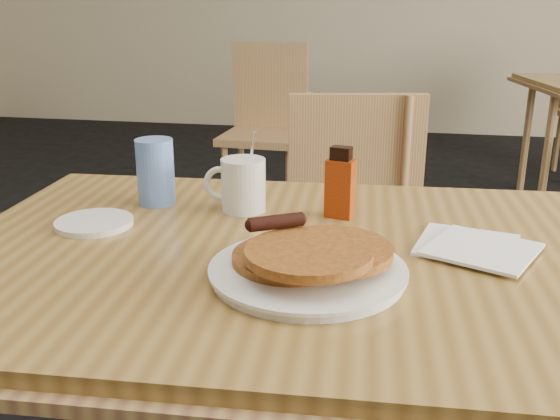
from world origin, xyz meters
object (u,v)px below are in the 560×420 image
(chair_wall_extra, at_px, (267,115))
(chair_main_far, at_px, (352,222))
(pancake_plate, at_px, (309,263))
(blue_tumbler, at_px, (155,172))
(coffee_mug, at_px, (242,184))
(syrup_bottle, at_px, (340,185))
(main_table, at_px, (305,270))

(chair_wall_extra, bearing_deg, chair_main_far, -66.49)
(pancake_plate, distance_m, blue_tumbler, 0.50)
(chair_main_far, distance_m, blue_tumbler, 0.72)
(chair_main_far, bearing_deg, coffee_mug, -120.93)
(syrup_bottle, bearing_deg, blue_tumbler, -169.27)
(syrup_bottle, height_order, blue_tumbler, syrup_bottle)
(coffee_mug, distance_m, blue_tumbler, 0.20)
(pancake_plate, height_order, blue_tumbler, blue_tumbler)
(pancake_plate, bearing_deg, chair_wall_extra, 103.63)
(blue_tumbler, bearing_deg, chair_main_far, 54.03)
(main_table, bearing_deg, chair_wall_extra, 103.76)
(chair_main_far, height_order, coffee_mug, coffee_mug)
(pancake_plate, relative_size, blue_tumbler, 2.23)
(chair_wall_extra, height_order, pancake_plate, chair_wall_extra)
(main_table, height_order, chair_wall_extra, chair_wall_extra)
(chair_main_far, xyz_separation_m, chair_wall_extra, (-0.61, 1.63, 0.03))
(main_table, xyz_separation_m, chair_wall_extra, (-0.58, 2.37, -0.14))
(syrup_bottle, bearing_deg, coffee_mug, -168.34)
(main_table, height_order, blue_tumbler, blue_tumbler)
(coffee_mug, xyz_separation_m, syrup_bottle, (0.21, -0.00, 0.01))
(chair_wall_extra, relative_size, coffee_mug, 5.47)
(main_table, relative_size, coffee_mug, 7.96)
(chair_wall_extra, xyz_separation_m, blue_tumbler, (0.22, -2.17, 0.25))
(pancake_plate, relative_size, coffee_mug, 1.82)
(chair_wall_extra, height_order, coffee_mug, chair_wall_extra)
(chair_main_far, height_order, chair_wall_extra, chair_wall_extra)
(chair_main_far, distance_m, pancake_plate, 0.89)
(chair_wall_extra, bearing_deg, pancake_plate, -73.35)
(pancake_plate, xyz_separation_m, coffee_mug, (-0.19, 0.31, 0.03))
(chair_main_far, bearing_deg, pancake_plate, -101.79)
(chair_main_far, relative_size, pancake_plate, 2.87)
(main_table, xyz_separation_m, blue_tumbler, (-0.36, 0.20, 0.11))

